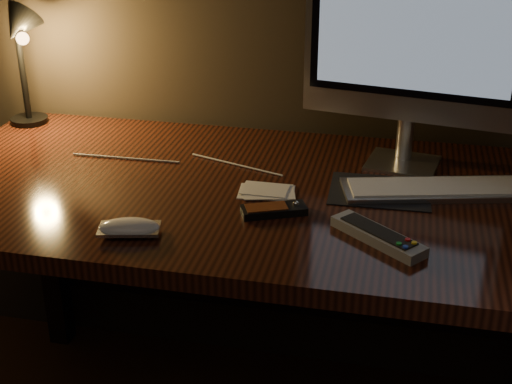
% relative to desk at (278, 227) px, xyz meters
% --- Properties ---
extents(desk, '(1.60, 0.75, 0.75)m').
position_rel_desk_xyz_m(desk, '(0.00, 0.00, 0.00)').
color(desk, '#3B170D').
rests_on(desk, ground).
extents(monitor, '(0.49, 0.17, 0.52)m').
position_rel_desk_xyz_m(monitor, '(0.27, 0.13, 0.43)').
color(monitor, silver).
rests_on(monitor, desk).
extents(keyboard, '(0.44, 0.22, 0.02)m').
position_rel_desk_xyz_m(keyboard, '(0.36, -0.00, 0.14)').
color(keyboard, silver).
rests_on(keyboard, desk).
extents(mousepad, '(0.22, 0.18, 0.00)m').
position_rel_desk_xyz_m(mousepad, '(0.23, -0.03, 0.13)').
color(mousepad, black).
rests_on(mousepad, desk).
extents(mouse, '(0.13, 0.09, 0.02)m').
position_rel_desk_xyz_m(mouse, '(-0.23, -0.33, 0.14)').
color(mouse, white).
rests_on(mouse, desk).
extents(media_remote, '(0.14, 0.10, 0.02)m').
position_rel_desk_xyz_m(media_remote, '(0.02, -0.19, 0.14)').
color(media_remote, black).
rests_on(media_remote, desk).
extents(tv_remote, '(0.19, 0.17, 0.03)m').
position_rel_desk_xyz_m(tv_remote, '(0.24, -0.26, 0.14)').
color(tv_remote, gray).
rests_on(tv_remote, desk).
extents(papers, '(0.13, 0.09, 0.01)m').
position_rel_desk_xyz_m(papers, '(-0.01, -0.09, 0.13)').
color(papers, white).
rests_on(papers, desk).
extents(desk_lamp, '(0.15, 0.17, 0.34)m').
position_rel_desk_xyz_m(desk_lamp, '(-0.72, 0.19, 0.36)').
color(desk_lamp, black).
rests_on(desk_lamp, desk).
extents(cable, '(0.51, 0.10, 0.00)m').
position_rel_desk_xyz_m(cable, '(-0.25, 0.03, 0.13)').
color(cable, white).
rests_on(cable, desk).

